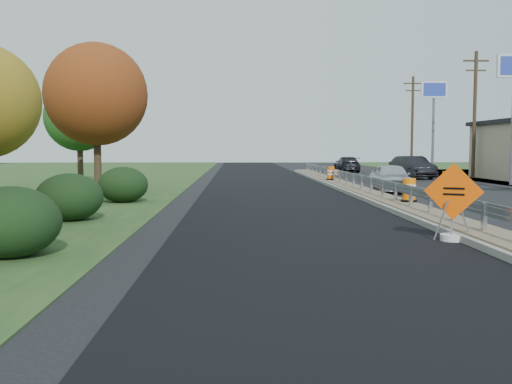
{
  "coord_description": "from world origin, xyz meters",
  "views": [
    {
      "loc": [
        -6.26,
        -18.05,
        2.32
      ],
      "look_at": [
        -5.71,
        -2.51,
        1.1
      ],
      "focal_mm": 40.0,
      "sensor_mm": 36.0,
      "label": 1
    }
  ],
  "objects_px": {
    "car_dark_mid": "(412,167)",
    "car_silver": "(391,178)",
    "barrel_median_far": "(331,173)",
    "car_dark_far": "(347,164)",
    "barrel_shoulder_mid": "(446,178)",
    "barrel_median_mid": "(409,191)",
    "barrel_shoulder_far": "(401,171)",
    "caution_sign": "(453,221)"
  },
  "relations": [
    {
      "from": "car_silver",
      "to": "barrel_shoulder_far",
      "type": "bearing_deg",
      "value": 75.8
    },
    {
      "from": "caution_sign",
      "to": "car_dark_mid",
      "type": "xyz_separation_m",
      "value": [
        7.9,
        28.54,
        0.34
      ]
    },
    {
      "from": "barrel_shoulder_mid",
      "to": "barrel_median_mid",
      "type": "bearing_deg",
      "value": -115.44
    },
    {
      "from": "barrel_median_far",
      "to": "barrel_shoulder_mid",
      "type": "height_order",
      "value": "barrel_median_far"
    },
    {
      "from": "car_dark_far",
      "to": "barrel_shoulder_mid",
      "type": "bearing_deg",
      "value": 102.01
    },
    {
      "from": "car_dark_mid",
      "to": "car_silver",
      "type": "bearing_deg",
      "value": -118.6
    },
    {
      "from": "car_silver",
      "to": "barrel_shoulder_mid",
      "type": "bearing_deg",
      "value": 53.71
    },
    {
      "from": "barrel_median_far",
      "to": "barrel_shoulder_mid",
      "type": "xyz_separation_m",
      "value": [
        7.14,
        -1.03,
        -0.25
      ]
    },
    {
      "from": "barrel_median_far",
      "to": "barrel_shoulder_far",
      "type": "xyz_separation_m",
      "value": [
        7.69,
        10.52,
        -0.27
      ]
    },
    {
      "from": "barrel_shoulder_mid",
      "to": "barrel_shoulder_far",
      "type": "bearing_deg",
      "value": 87.25
    },
    {
      "from": "car_silver",
      "to": "car_dark_far",
      "type": "height_order",
      "value": "car_silver"
    },
    {
      "from": "caution_sign",
      "to": "barrel_shoulder_far",
      "type": "height_order",
      "value": "caution_sign"
    },
    {
      "from": "barrel_median_mid",
      "to": "car_dark_mid",
      "type": "relative_size",
      "value": 0.18
    },
    {
      "from": "caution_sign",
      "to": "barrel_median_far",
      "type": "xyz_separation_m",
      "value": [
        0.76,
        22.72,
        0.15
      ]
    },
    {
      "from": "barrel_shoulder_far",
      "to": "car_silver",
      "type": "xyz_separation_m",
      "value": [
        -5.75,
        -17.73,
        0.38
      ]
    },
    {
      "from": "car_dark_mid",
      "to": "car_dark_far",
      "type": "height_order",
      "value": "car_dark_mid"
    },
    {
      "from": "caution_sign",
      "to": "barrel_shoulder_mid",
      "type": "xyz_separation_m",
      "value": [
        7.9,
        21.69,
        -0.1
      ]
    },
    {
      "from": "barrel_median_far",
      "to": "car_dark_mid",
      "type": "height_order",
      "value": "car_dark_mid"
    },
    {
      "from": "barrel_shoulder_mid",
      "to": "car_silver",
      "type": "distance_m",
      "value": 8.09
    },
    {
      "from": "barrel_median_mid",
      "to": "barrel_median_far",
      "type": "height_order",
      "value": "barrel_median_mid"
    },
    {
      "from": "caution_sign",
      "to": "car_silver",
      "type": "relative_size",
      "value": 0.44
    },
    {
      "from": "barrel_median_far",
      "to": "car_dark_far",
      "type": "xyz_separation_m",
      "value": [
        4.38,
        17.0,
        0.08
      ]
    },
    {
      "from": "car_dark_far",
      "to": "barrel_median_mid",
      "type": "bearing_deg",
      "value": 86.45
    },
    {
      "from": "caution_sign",
      "to": "barrel_median_mid",
      "type": "xyz_separation_m",
      "value": [
        1.3,
        7.82,
        0.17
      ]
    },
    {
      "from": "car_dark_mid",
      "to": "barrel_shoulder_mid",
      "type": "bearing_deg",
      "value": -96.86
    },
    {
      "from": "barrel_median_far",
      "to": "car_dark_far",
      "type": "relative_size",
      "value": 0.17
    },
    {
      "from": "car_dark_mid",
      "to": "car_dark_far",
      "type": "relative_size",
      "value": 1.02
    },
    {
      "from": "barrel_shoulder_mid",
      "to": "barrel_shoulder_far",
      "type": "relative_size",
      "value": 1.05
    },
    {
      "from": "barrel_shoulder_far",
      "to": "car_dark_mid",
      "type": "distance_m",
      "value": 4.75
    },
    {
      "from": "barrel_median_mid",
      "to": "barrel_median_far",
      "type": "relative_size",
      "value": 1.06
    },
    {
      "from": "barrel_median_far",
      "to": "car_silver",
      "type": "relative_size",
      "value": 0.19
    },
    {
      "from": "caution_sign",
      "to": "car_dark_mid",
      "type": "bearing_deg",
      "value": 99.29
    },
    {
      "from": "barrel_shoulder_far",
      "to": "caution_sign",
      "type": "bearing_deg",
      "value": -104.27
    },
    {
      "from": "car_dark_mid",
      "to": "car_dark_far",
      "type": "bearing_deg",
      "value": 96.99
    },
    {
      "from": "barrel_shoulder_far",
      "to": "car_silver",
      "type": "bearing_deg",
      "value": -107.98
    },
    {
      "from": "car_dark_mid",
      "to": "car_dark_far",
      "type": "xyz_separation_m",
      "value": [
        -2.75,
        11.17,
        -0.11
      ]
    },
    {
      "from": "barrel_median_far",
      "to": "car_dark_far",
      "type": "distance_m",
      "value": 17.55
    },
    {
      "from": "barrel_median_mid",
      "to": "car_silver",
      "type": "height_order",
      "value": "car_silver"
    },
    {
      "from": "barrel_shoulder_mid",
      "to": "caution_sign",
      "type": "bearing_deg",
      "value": -110.02
    },
    {
      "from": "caution_sign",
      "to": "car_dark_far",
      "type": "xyz_separation_m",
      "value": [
        5.15,
        39.71,
        0.23
      ]
    },
    {
      "from": "caution_sign",
      "to": "barrel_median_far",
      "type": "height_order",
      "value": "caution_sign"
    },
    {
      "from": "barrel_median_mid",
      "to": "car_silver",
      "type": "relative_size",
      "value": 0.21
    }
  ]
}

